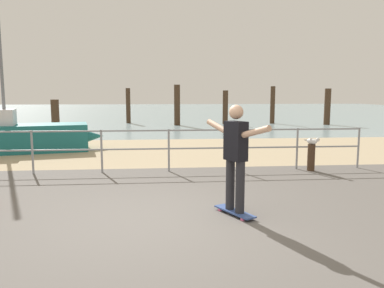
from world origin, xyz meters
The scene contains 15 objects.
ground_plane centered at (0.00, -1.00, 0.00)m, with size 24.00×10.00×0.04m, color #605B56.
beach_strip centered at (0.00, 7.00, 0.00)m, with size 24.00×6.00×0.04m, color tan.
sea_surface centered at (0.00, 35.00, 0.00)m, with size 72.00×50.00×0.04m, color #849EA3.
railing_fence centered at (-1.51, 3.60, 0.70)m, with size 12.83×0.05×1.05m.
sailboat centered at (-4.56, 7.10, 0.53)m, with size 5.07×2.32×5.72m.
skateboard centered at (1.01, 0.19, 0.07)m, with size 0.55×0.80×0.08m.
skateboarder centered at (1.01, 0.19, 1.02)m, with size 0.75×1.32×1.65m.
bollard_short centered at (3.56, 3.37, 0.34)m, with size 0.18×0.18×0.68m, color #422D1E.
seagull centered at (3.56, 3.35, 0.75)m, with size 0.25×0.47×0.18m.
groyne_post_0 centered at (-5.04, 13.06, 0.80)m, with size 0.38×0.38×1.61m, color #422D1E.
groyne_post_1 centered at (-2.04, 18.81, 1.11)m, with size 0.28×0.28×2.22m, color #422D1E.
groyne_post_2 centered at (0.96, 16.90, 1.20)m, with size 0.35×0.35×2.40m, color #422D1E.
groyne_post_3 centered at (3.96, 17.58, 1.04)m, with size 0.33×0.33×2.07m, color #422D1E.
groyne_post_4 centered at (6.97, 17.68, 1.17)m, with size 0.29×0.29×2.33m, color #422D1E.
groyne_post_5 centered at (9.97, 16.48, 1.09)m, with size 0.37×0.37×2.18m, color #422D1E.
Camera 1 is at (-0.16, -5.43, 1.91)m, focal length 35.33 mm.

